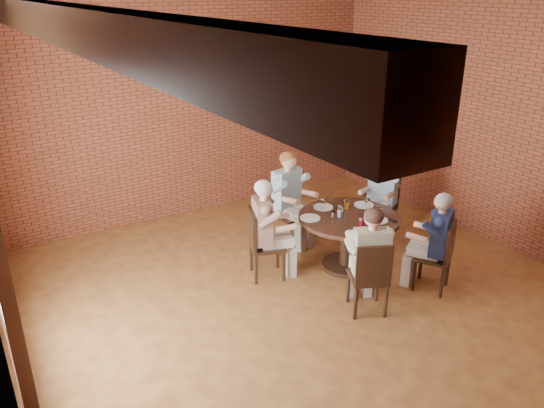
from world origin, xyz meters
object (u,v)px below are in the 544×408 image
chair_a (382,203)px  chair_b (285,207)px  diner_d (369,260)px  chair_e (440,254)px  chair_d (370,275)px  smartphone (392,221)px  diner_e (435,242)px  diner_c (267,230)px  diner_a (381,195)px  dining_table (348,231)px  chair_c (261,241)px  diner_b (290,199)px

chair_a → chair_b: size_ratio=0.98×
diner_d → chair_e: (1.04, -0.13, -0.15)m
chair_d → smartphone: bearing=-120.0°
chair_e → diner_e: bearing=-90.0°
diner_c → chair_e: bearing=-111.2°
chair_b → diner_e: 2.26m
diner_a → diner_d: (-1.48, -1.41, -0.02)m
dining_table → chair_c: size_ratio=1.41×
dining_table → diner_c: bearing=160.0°
diner_d → smartphone: size_ratio=10.16×
diner_a → chair_d: size_ratio=1.46×
diner_d → chair_c: bearing=-37.4°
chair_b → diner_c: bearing=-147.1°
chair_b → chair_d: 2.14m
chair_c → diner_c: size_ratio=0.70×
dining_table → chair_a: bearing=26.0°
diner_b → chair_d: (-0.27, -2.04, -0.18)m
dining_table → diner_d: 1.02m
chair_c → diner_c: (0.08, -0.03, 0.15)m
chair_a → chair_d: bearing=-72.3°
chair_b → diner_e: diner_e is taller
diner_a → chair_c: (-2.13, -0.10, -0.16)m
diner_c → chair_d: bearing=-138.5°
chair_e → chair_d: bearing=-32.4°
chair_d → diner_e: size_ratio=0.72×
diner_c → diner_d: diner_c is taller
dining_table → diner_c: (-1.02, 0.37, 0.13)m
diner_a → chair_b: (-1.27, 0.64, -0.15)m
chair_c → diner_d: bearing=-133.8°
diner_a → diner_b: (-1.25, 0.55, 0.01)m
diner_e → chair_d: bearing=-28.8°
diner_a → chair_b: size_ratio=1.40×
chair_e → diner_c: bearing=-70.7°
dining_table → chair_c: 1.17m
diner_c → smartphone: diner_c is taller
chair_b → chair_a: bearing=-35.7°
chair_c → chair_d: (0.61, -1.38, -0.01)m
dining_table → chair_c: bearing=160.0°
chair_b → diner_b: size_ratio=0.70×
chair_b → chair_c: 1.14m
chair_b → smartphone: bearing=-80.5°
diner_b → chair_d: bearing=-109.2°
chair_b → diner_b: bearing=-90.0°
chair_c → chair_e: size_ratio=1.03×
dining_table → diner_e: bearing=-60.5°
diner_b → diner_e: (0.76, -2.02, -0.05)m
chair_a → diner_d: diner_d is taller
diner_a → diner_c: (-2.05, -0.13, -0.01)m
chair_c → diner_a: bearing=-67.2°
dining_table → chair_e: chair_e is taller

